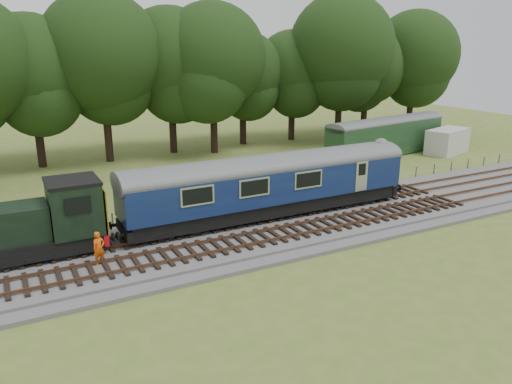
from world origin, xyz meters
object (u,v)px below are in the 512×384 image
worker (99,248)px  caravan (447,141)px  shunter_loco (17,229)px  parked_coach (386,135)px  dmu_railcar (270,180)px

worker → caravan: 37.44m
worker → caravan: caravan is taller
worker → caravan: size_ratio=0.34×
shunter_loco → caravan: bearing=12.9°
worker → caravan: bearing=-1.0°
parked_coach → caravan: size_ratio=2.95×
worker → shunter_loco: bearing=127.3°
shunter_loco → caravan: size_ratio=1.82×
dmu_railcar → shunter_loco: dmu_railcar is taller
parked_coach → shunter_loco: bearing=-170.6°
shunter_loco → parked_coach: shunter_loco is taller
shunter_loco → dmu_railcar: bearing=-0.0°
caravan → parked_coach: bearing=144.8°
dmu_railcar → worker: (-10.59, -2.28, -1.43)m
shunter_loco → worker: bearing=-34.3°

